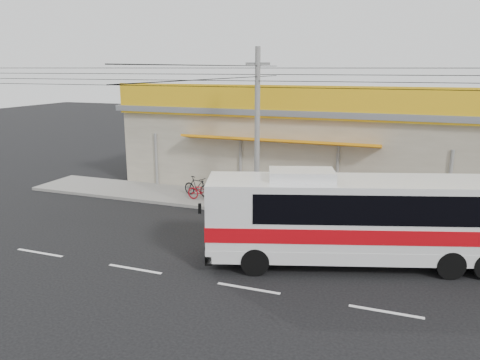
% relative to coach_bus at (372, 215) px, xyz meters
% --- Properties ---
extents(ground, '(120.00, 120.00, 0.00)m').
position_rel_coach_bus_xyz_m(ground, '(-3.24, -0.63, -1.75)').
color(ground, black).
rests_on(ground, ground).
extents(sidewalk, '(30.00, 3.20, 0.15)m').
position_rel_coach_bus_xyz_m(sidewalk, '(-3.24, 5.37, -1.67)').
color(sidewalk, slate).
rests_on(sidewalk, ground).
extents(lane_markings, '(50.00, 0.12, 0.01)m').
position_rel_coach_bus_xyz_m(lane_markings, '(-3.24, -3.13, -1.75)').
color(lane_markings, silver).
rests_on(lane_markings, ground).
extents(storefront_building, '(22.60, 9.20, 5.70)m').
position_rel_coach_bus_xyz_m(storefront_building, '(-3.25, 10.91, 0.55)').
color(storefront_building, gray).
rests_on(storefront_building, ground).
extents(coach_bus, '(10.78, 5.41, 3.27)m').
position_rel_coach_bus_xyz_m(coach_bus, '(0.00, 0.00, 0.00)').
color(coach_bus, silver).
rests_on(coach_bus, ground).
extents(motorbike_red, '(1.84, 0.87, 0.93)m').
position_rel_coach_bus_xyz_m(motorbike_red, '(-8.38, 4.71, -1.14)').
color(motorbike_red, maroon).
rests_on(motorbike_red, sidewalk).
extents(motorbike_dark, '(1.75, 0.89, 1.01)m').
position_rel_coach_bus_xyz_m(motorbike_dark, '(-8.99, 5.33, -1.09)').
color(motorbike_dark, black).
rests_on(motorbike_dark, sidewalk).
extents(utility_pole, '(34.00, 14.00, 7.43)m').
position_rel_coach_bus_xyz_m(utility_pole, '(-5.63, 4.77, 4.38)').
color(utility_pole, slate).
rests_on(utility_pole, ground).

